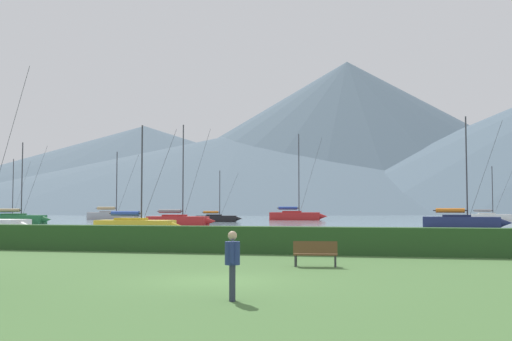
{
  "coord_description": "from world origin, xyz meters",
  "views": [
    {
      "loc": [
        5.42,
        -18.12,
        2.24
      ],
      "look_at": [
        -8.47,
        42.54,
        5.82
      ],
      "focal_mm": 43.7,
      "sensor_mm": 36.0,
      "label": 1
    }
  ],
  "objects_px": {
    "sailboat_slip_7": "(113,215)",
    "sailboat_slip_1": "(17,218)",
    "sailboat_slip_8": "(179,220)",
    "sailboat_slip_12": "(10,217)",
    "sailboat_slip_6": "(136,225)",
    "sailboat_slip_5": "(462,221)",
    "person_seated_viewer": "(232,260)",
    "sailboat_slip_2": "(490,217)",
    "sailboat_slip_0": "(296,215)",
    "sailboat_slip_11": "(217,218)",
    "park_bench_near_path": "(315,252)"
  },
  "relations": [
    {
      "from": "sailboat_slip_0",
      "to": "sailboat_slip_11",
      "type": "relative_size",
      "value": 1.89
    },
    {
      "from": "sailboat_slip_0",
      "to": "sailboat_slip_8",
      "type": "bearing_deg",
      "value": -108.58
    },
    {
      "from": "sailboat_slip_2",
      "to": "sailboat_slip_8",
      "type": "relative_size",
      "value": 0.72
    },
    {
      "from": "sailboat_slip_6",
      "to": "sailboat_slip_12",
      "type": "bearing_deg",
      "value": 136.65
    },
    {
      "from": "sailboat_slip_1",
      "to": "person_seated_viewer",
      "type": "height_order",
      "value": "sailboat_slip_1"
    },
    {
      "from": "sailboat_slip_7",
      "to": "sailboat_slip_11",
      "type": "height_order",
      "value": "sailboat_slip_7"
    },
    {
      "from": "sailboat_slip_2",
      "to": "park_bench_near_path",
      "type": "height_order",
      "value": "sailboat_slip_2"
    },
    {
      "from": "sailboat_slip_2",
      "to": "sailboat_slip_8",
      "type": "distance_m",
      "value": 50.9
    },
    {
      "from": "sailboat_slip_5",
      "to": "sailboat_slip_7",
      "type": "height_order",
      "value": "sailboat_slip_5"
    },
    {
      "from": "sailboat_slip_1",
      "to": "sailboat_slip_2",
      "type": "height_order",
      "value": "sailboat_slip_1"
    },
    {
      "from": "sailboat_slip_6",
      "to": "person_seated_viewer",
      "type": "height_order",
      "value": "sailboat_slip_6"
    },
    {
      "from": "sailboat_slip_11",
      "to": "sailboat_slip_5",
      "type": "bearing_deg",
      "value": -42.9
    },
    {
      "from": "sailboat_slip_5",
      "to": "park_bench_near_path",
      "type": "height_order",
      "value": "sailboat_slip_5"
    },
    {
      "from": "sailboat_slip_7",
      "to": "sailboat_slip_11",
      "type": "distance_m",
      "value": 23.1
    },
    {
      "from": "sailboat_slip_2",
      "to": "park_bench_near_path",
      "type": "bearing_deg",
      "value": -99.78
    },
    {
      "from": "sailboat_slip_8",
      "to": "sailboat_slip_12",
      "type": "distance_m",
      "value": 37.15
    },
    {
      "from": "sailboat_slip_0",
      "to": "sailboat_slip_5",
      "type": "distance_m",
      "value": 40.49
    },
    {
      "from": "sailboat_slip_0",
      "to": "park_bench_near_path",
      "type": "xyz_separation_m",
      "value": [
        13.29,
        -77.04,
        -0.26
      ]
    },
    {
      "from": "sailboat_slip_2",
      "to": "sailboat_slip_5",
      "type": "xyz_separation_m",
      "value": [
        -7.38,
        -34.96,
        0.11
      ]
    },
    {
      "from": "sailboat_slip_6",
      "to": "sailboat_slip_5",
      "type": "bearing_deg",
      "value": 30.8
    },
    {
      "from": "sailboat_slip_8",
      "to": "sailboat_slip_11",
      "type": "distance_m",
      "value": 18.51
    },
    {
      "from": "sailboat_slip_1",
      "to": "sailboat_slip_2",
      "type": "xyz_separation_m",
      "value": [
        61.35,
        30.39,
        -0.07
      ]
    },
    {
      "from": "sailboat_slip_5",
      "to": "sailboat_slip_12",
      "type": "relative_size",
      "value": 1.2
    },
    {
      "from": "sailboat_slip_0",
      "to": "park_bench_near_path",
      "type": "height_order",
      "value": "sailboat_slip_0"
    },
    {
      "from": "sailboat_slip_1",
      "to": "park_bench_near_path",
      "type": "relative_size",
      "value": 6.29
    },
    {
      "from": "sailboat_slip_1",
      "to": "person_seated_viewer",
      "type": "bearing_deg",
      "value": -58.24
    },
    {
      "from": "park_bench_near_path",
      "to": "sailboat_slip_1",
      "type": "bearing_deg",
      "value": 127.05
    },
    {
      "from": "sailboat_slip_1",
      "to": "sailboat_slip_0",
      "type": "bearing_deg",
      "value": 36.87
    },
    {
      "from": "sailboat_slip_6",
      "to": "sailboat_slip_11",
      "type": "bearing_deg",
      "value": 96.12
    },
    {
      "from": "sailboat_slip_1",
      "to": "sailboat_slip_6",
      "type": "distance_m",
      "value": 33.23
    },
    {
      "from": "sailboat_slip_1",
      "to": "sailboat_slip_2",
      "type": "distance_m",
      "value": 68.46
    },
    {
      "from": "sailboat_slip_6",
      "to": "sailboat_slip_8",
      "type": "bearing_deg",
      "value": 99.03
    },
    {
      "from": "sailboat_slip_11",
      "to": "sailboat_slip_12",
      "type": "height_order",
      "value": "sailboat_slip_12"
    },
    {
      "from": "sailboat_slip_2",
      "to": "sailboat_slip_8",
      "type": "bearing_deg",
      "value": -136.73
    },
    {
      "from": "sailboat_slip_11",
      "to": "sailboat_slip_12",
      "type": "relative_size",
      "value": 0.78
    },
    {
      "from": "sailboat_slip_11",
      "to": "park_bench_near_path",
      "type": "height_order",
      "value": "sailboat_slip_11"
    },
    {
      "from": "sailboat_slip_0",
      "to": "sailboat_slip_11",
      "type": "bearing_deg",
      "value": -128.34
    },
    {
      "from": "sailboat_slip_0",
      "to": "sailboat_slip_5",
      "type": "height_order",
      "value": "sailboat_slip_0"
    },
    {
      "from": "sailboat_slip_0",
      "to": "sailboat_slip_8",
      "type": "height_order",
      "value": "sailboat_slip_0"
    },
    {
      "from": "sailboat_slip_0",
      "to": "person_seated_viewer",
      "type": "height_order",
      "value": "sailboat_slip_0"
    },
    {
      "from": "sailboat_slip_2",
      "to": "sailboat_slip_8",
      "type": "xyz_separation_m",
      "value": [
        -38.41,
        -33.41,
        0.06
      ]
    },
    {
      "from": "sailboat_slip_1",
      "to": "sailboat_slip_12",
      "type": "height_order",
      "value": "sailboat_slip_1"
    },
    {
      "from": "sailboat_slip_7",
      "to": "sailboat_slip_8",
      "type": "distance_m",
      "value": 35.67
    },
    {
      "from": "sailboat_slip_8",
      "to": "sailboat_slip_0",
      "type": "bearing_deg",
      "value": 73.6
    },
    {
      "from": "sailboat_slip_5",
      "to": "sailboat_slip_6",
      "type": "distance_m",
      "value": 32.79
    },
    {
      "from": "sailboat_slip_2",
      "to": "sailboat_slip_6",
      "type": "relative_size",
      "value": 0.91
    },
    {
      "from": "sailboat_slip_7",
      "to": "sailboat_slip_1",
      "type": "bearing_deg",
      "value": -99.67
    },
    {
      "from": "sailboat_slip_11",
      "to": "sailboat_slip_6",
      "type": "bearing_deg",
      "value": -95.15
    },
    {
      "from": "sailboat_slip_7",
      "to": "park_bench_near_path",
      "type": "height_order",
      "value": "sailboat_slip_7"
    },
    {
      "from": "sailboat_slip_12",
      "to": "person_seated_viewer",
      "type": "relative_size",
      "value": 5.77
    }
  ]
}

